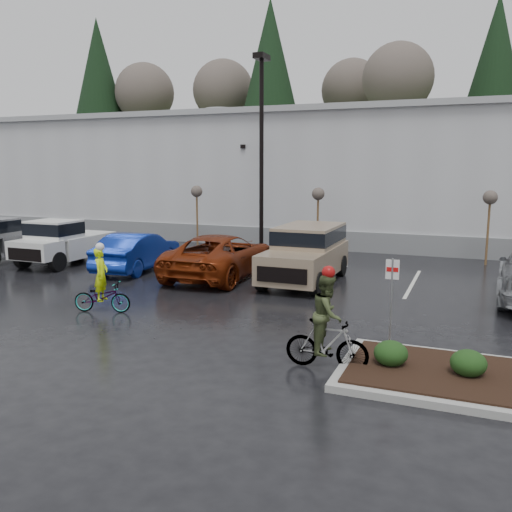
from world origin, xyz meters
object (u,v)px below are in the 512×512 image
at_px(sapling_mid, 318,197).
at_px(sapling_east, 490,201).
at_px(car_blue, 138,251).
at_px(cyclist_olive, 327,331).
at_px(pickup_silver, 8,238).
at_px(suv_tan, 305,255).
at_px(sapling_west, 197,195).
at_px(pickup_white, 69,241).
at_px(fire_lane_sign, 391,293).
at_px(cyclist_hivis, 102,290).
at_px(lamppost, 261,134).
at_px(car_red, 221,255).

relative_size(sapling_mid, sapling_east, 1.00).
bearing_deg(car_blue, cyclist_olive, 137.09).
bearing_deg(cyclist_olive, pickup_silver, 62.66).
distance_m(pickup_silver, car_blue, 6.91).
distance_m(sapling_east, pickup_silver, 21.27).
height_order(car_blue, suv_tan, suv_tan).
relative_size(suv_tan, cyclist_olive, 2.30).
relative_size(sapling_west, pickup_silver, 0.62).
relative_size(sapling_west, pickup_white, 0.62).
relative_size(sapling_west, suv_tan, 0.63).
xyz_separation_m(sapling_west, sapling_mid, (6.50, 0.00, 0.00)).
xyz_separation_m(sapling_west, pickup_white, (-2.98, -6.25, -1.75)).
xyz_separation_m(fire_lane_sign, suv_tan, (-4.01, 6.49, -0.38)).
bearing_deg(cyclist_olive, pickup_white, 56.67).
bearing_deg(sapling_east, fire_lane_sign, -99.75).
xyz_separation_m(suv_tan, cyclist_hivis, (-4.30, -6.08, -0.38)).
relative_size(sapling_east, cyclist_hivis, 1.56).
bearing_deg(lamppost, fire_lane_sign, -56.54).
xyz_separation_m(sapling_east, fire_lane_sign, (-2.20, -12.80, -1.32)).
relative_size(pickup_white, cyclist_hivis, 2.53).
xyz_separation_m(fire_lane_sign, car_blue, (-11.02, 6.21, -0.63)).
height_order(sapling_west, cyclist_hivis, sapling_west).
bearing_deg(pickup_white, suv_tan, -0.32).
height_order(sapling_mid, cyclist_olive, sapling_mid).
distance_m(fire_lane_sign, cyclist_olive, 1.94).
distance_m(car_red, suv_tan, 3.32).
bearing_deg(pickup_silver, sapling_west, 47.29).
bearing_deg(pickup_white, car_red, -1.86).
height_order(car_red, cyclist_hivis, cyclist_hivis).
xyz_separation_m(pickup_white, cyclist_hivis, (6.47, -6.14, -0.33)).
bearing_deg(car_red, fire_lane_sign, 137.63).
height_order(fire_lane_sign, pickup_silver, fire_lane_sign).
xyz_separation_m(sapling_west, car_red, (4.48, -6.50, -1.90)).
xyz_separation_m(lamppost, pickup_white, (-6.98, -5.25, -4.71)).
xyz_separation_m(sapling_east, car_red, (-9.52, -6.50, -1.90)).
bearing_deg(sapling_east, sapling_west, 180.00).
xyz_separation_m(sapling_east, pickup_silver, (-20.13, -6.64, -1.75)).
bearing_deg(cyclist_hivis, pickup_white, 31.18).
distance_m(suv_tan, cyclist_hivis, 7.46).
bearing_deg(sapling_west, pickup_silver, -132.71).
height_order(sapling_mid, pickup_white, sapling_mid).
distance_m(fire_lane_sign, pickup_silver, 18.97).
relative_size(lamppost, cyclist_olive, 4.16).
height_order(sapling_west, suv_tan, sapling_west).
distance_m(pickup_silver, cyclist_olive, 18.50).
bearing_deg(sapling_east, lamppost, -174.29).
height_order(fire_lane_sign, cyclist_hivis, fire_lane_sign).
relative_size(sapling_east, suv_tan, 0.63).
bearing_deg(pickup_white, lamppost, 36.96).
relative_size(sapling_west, fire_lane_sign, 1.45).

